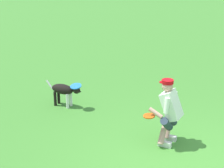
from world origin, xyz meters
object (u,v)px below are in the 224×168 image
at_px(frisbee_flying, 76,86).
at_px(frisbee_held, 149,116).
at_px(person, 169,110).
at_px(dog, 64,91).

relative_size(frisbee_flying, frisbee_held, 1.18).
xyz_separation_m(person, frisbee_flying, (2.43, -0.73, -0.13)).
xyz_separation_m(person, dog, (2.76, -0.74, -0.30)).
height_order(person, frisbee_flying, person).
bearing_deg(person, dog, -10.28).
height_order(dog, frisbee_flying, frisbee_flying).
distance_m(dog, frisbee_flying, 0.36).
distance_m(person, frisbee_held, 0.40).
bearing_deg(person, frisbee_flying, -11.88).
distance_m(person, dog, 2.87).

